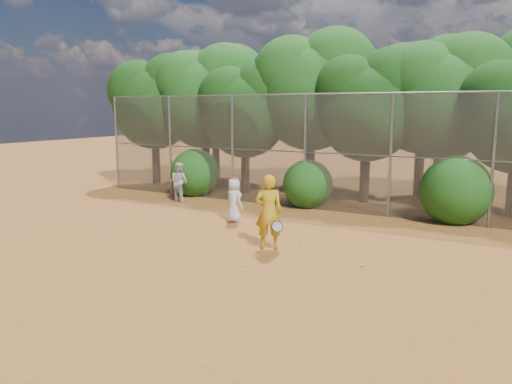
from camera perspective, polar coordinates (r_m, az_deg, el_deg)
The scene contains 23 objects.
ground at distance 12.28m, azimuth -1.67°, elevation -7.17°, with size 80.00×80.00×0.00m, color #965521.
fence_back at distance 17.28m, azimuth 8.30°, elevation 4.57°, with size 20.05×0.09×4.03m.
tree_0 at distance 23.85m, azimuth -11.41°, elevation 10.38°, with size 4.38×3.81×6.00m.
tree_1 at distance 22.71m, azimuth -5.70°, elevation 11.15°, with size 4.64×4.03×6.35m.
tree_2 at distance 20.76m, azimuth -1.08°, elevation 9.74°, with size 3.99×3.47×5.47m.
tree_3 at distance 20.55m, azimuth 6.56°, elevation 11.95°, with size 4.89×4.26×6.70m.
tree_4 at distance 19.11m, azimuth 12.80°, elevation 10.04°, with size 4.19×3.64×5.73m.
tree_5 at distance 19.34m, azimuth 20.77°, elevation 10.51°, with size 4.51×3.92×6.17m.
tree_9 at distance 25.18m, azimuth -4.54°, elevation 11.42°, with size 4.83×4.20×6.62m.
tree_10 at distance 22.97m, azimuth 6.41°, elevation 12.28°, with size 5.15×4.48×7.06m.
tree_11 at distance 21.10m, azimuth 18.75°, elevation 10.82°, with size 4.64×4.03×6.35m.
bush_0 at distance 20.50m, azimuth -6.99°, elevation 2.43°, with size 2.00×2.00×2.00m, color #164C13.
bush_1 at distance 18.02m, azimuth 5.94°, elevation 1.14°, with size 1.80×1.80×1.80m, color #164C13.
bush_2 at distance 16.67m, azimuth 21.91°, elevation 0.49°, with size 2.20×2.20×2.20m, color #164C13.
player_yellow at distance 12.60m, azimuth 1.46°, elevation -2.28°, with size 0.92×0.71×1.90m.
player_teen at distance 15.57m, azimuth -2.51°, elevation -0.90°, with size 0.80×0.67×1.41m.
player_white at distance 19.26m, azimuth -8.77°, elevation 1.17°, with size 0.85×0.73×1.49m.
ball_0 at distance 13.01m, azimuth 5.06°, elevation -6.07°, with size 0.07×0.07×0.07m, color #CFE82A.
ball_1 at distance 14.46m, azimuth 11.48°, elevation -4.63°, with size 0.07×0.07×0.07m, color #CFE82A.
ball_2 at distance 11.39m, azimuth -1.58°, elevation -8.35°, with size 0.07×0.07×0.07m, color #CFE82A.
ball_3 at distance 11.63m, azimuth 12.02°, elevation -8.18°, with size 0.07×0.07×0.07m, color #CFE82A.
ball_4 at distance 12.98m, azimuth -3.78°, elevation -6.10°, with size 0.07×0.07×0.07m, color #CFE82A.
ball_5 at distance 13.57m, azimuth 19.44°, elevation -5.94°, with size 0.07×0.07×0.07m, color #CFE82A.
Camera 1 is at (6.07, -10.06, 3.55)m, focal length 35.00 mm.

